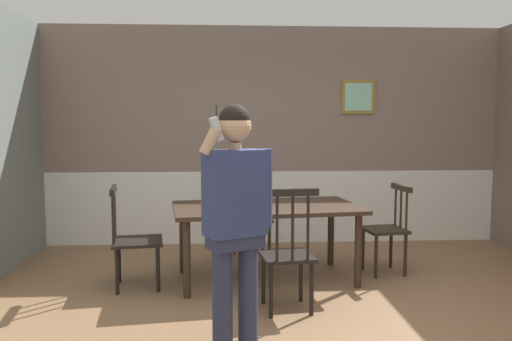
% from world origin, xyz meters
% --- Properties ---
extents(ground_plane, '(6.63, 6.63, 0.00)m').
position_xyz_m(ground_plane, '(0.00, 0.00, 0.00)').
color(ground_plane, '#846042').
extents(room_back_partition, '(6.03, 0.17, 2.82)m').
position_xyz_m(room_back_partition, '(0.00, 2.86, 1.36)').
color(room_back_partition, gray).
rests_on(room_back_partition, ground_plane).
extents(dining_table, '(1.96, 1.23, 0.76)m').
position_xyz_m(dining_table, '(-0.23, 1.20, 0.68)').
color(dining_table, '#38281E').
rests_on(dining_table, ground_plane).
extents(chair_near_window, '(0.46, 0.46, 0.94)m').
position_xyz_m(chair_near_window, '(1.07, 1.36, 0.47)').
color(chair_near_window, '#2D2319').
rests_on(chair_near_window, ground_plane).
extents(chair_by_doorway, '(0.53, 0.53, 0.99)m').
position_xyz_m(chair_by_doorway, '(-1.53, 1.03, 0.48)').
color(chair_by_doorway, black).
rests_on(chair_by_doorway, ground_plane).
extents(chair_at_table_head, '(0.50, 0.50, 0.94)m').
position_xyz_m(chair_at_table_head, '(-0.34, 2.08, 0.47)').
color(chair_at_table_head, '#513823').
rests_on(chair_at_table_head, ground_plane).
extents(chair_opposite_corner, '(0.47, 0.47, 1.07)m').
position_xyz_m(chair_opposite_corner, '(-0.11, 0.31, 0.50)').
color(chair_opposite_corner, black).
rests_on(chair_opposite_corner, ground_plane).
extents(person_figure, '(0.50, 0.38, 1.72)m').
position_xyz_m(person_figure, '(-0.57, -0.43, 1.00)').
color(person_figure, '#282E49').
rests_on(person_figure, ground_plane).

